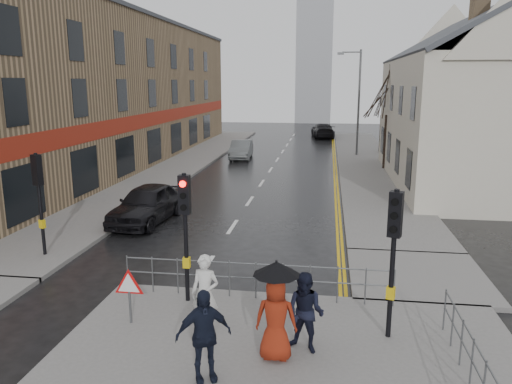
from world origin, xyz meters
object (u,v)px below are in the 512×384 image
(pedestrian_d, at_px, (203,335))
(car_parked, at_px, (147,204))
(pedestrian_a, at_px, (205,293))
(car_mid, at_px, (241,150))
(pedestrian_b, at_px, (305,313))
(pedestrian_with_umbrella, at_px, (276,307))

(pedestrian_d, relative_size, car_parked, 0.40)
(pedestrian_a, relative_size, car_mid, 0.43)
(pedestrian_b, relative_size, pedestrian_with_umbrella, 0.82)
(pedestrian_b, height_order, car_mid, pedestrian_b)
(pedestrian_d, distance_m, car_parked, 12.05)
(pedestrian_a, height_order, pedestrian_b, pedestrian_a)
(pedestrian_a, height_order, car_mid, pedestrian_a)
(pedestrian_with_umbrella, relative_size, car_mid, 0.50)
(pedestrian_a, bearing_deg, pedestrian_with_umbrella, -20.06)
(pedestrian_a, distance_m, car_parked, 10.15)
(car_mid, bearing_deg, pedestrian_b, -80.68)
(pedestrian_a, relative_size, pedestrian_with_umbrella, 0.85)
(pedestrian_b, bearing_deg, pedestrian_d, -124.40)
(pedestrian_with_umbrella, distance_m, pedestrian_d, 1.61)
(pedestrian_with_umbrella, bearing_deg, car_mid, 101.29)
(pedestrian_b, relative_size, car_parked, 0.37)
(pedestrian_a, xyz_separation_m, car_parked, (-4.71, 8.99, -0.25))
(pedestrian_a, height_order, pedestrian_d, pedestrian_d)
(pedestrian_a, bearing_deg, car_parked, 126.88)
(pedestrian_a, distance_m, car_mid, 27.21)
(car_parked, xyz_separation_m, car_mid, (0.86, 17.94, -0.09))
(pedestrian_a, distance_m, pedestrian_d, 1.96)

